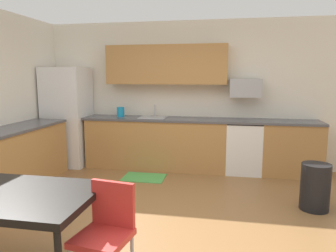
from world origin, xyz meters
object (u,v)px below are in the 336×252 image
(microwave, at_px, (245,88))
(dining_table, at_px, (11,199))
(trash_bin, at_px, (315,187))
(kettle, at_px, (121,112))
(oven_range, at_px, (243,147))
(refrigerator, at_px, (68,117))
(chair_near_table, at_px, (107,227))

(microwave, distance_m, dining_table, 4.15)
(dining_table, distance_m, trash_bin, 3.48)
(dining_table, height_order, kettle, kettle)
(oven_range, bearing_deg, dining_table, -120.89)
(microwave, xyz_separation_m, kettle, (-2.28, -0.05, -0.47))
(refrigerator, height_order, trash_bin, refrigerator)
(chair_near_table, bearing_deg, oven_range, 70.38)
(refrigerator, relative_size, microwave, 3.43)
(oven_range, distance_m, microwave, 1.04)
(refrigerator, bearing_deg, oven_range, 1.39)
(trash_bin, bearing_deg, refrigerator, 161.21)
(oven_range, height_order, chair_near_table, oven_range)
(chair_near_table, relative_size, trash_bin, 1.42)
(dining_table, bearing_deg, kettle, 93.88)
(chair_near_table, bearing_deg, microwave, 70.90)
(microwave, bearing_deg, trash_bin, -62.33)
(oven_range, relative_size, trash_bin, 1.52)
(chair_near_table, xyz_separation_m, kettle, (-1.07, 3.45, 0.52))
(refrigerator, height_order, kettle, refrigerator)
(oven_range, relative_size, microwave, 1.69)
(refrigerator, distance_m, kettle, 1.03)
(trash_bin, relative_size, kettle, 3.00)
(refrigerator, bearing_deg, kettle, 7.30)
(microwave, bearing_deg, chair_near_table, -109.10)
(refrigerator, bearing_deg, chair_near_table, -57.94)
(microwave, relative_size, chair_near_table, 0.64)
(oven_range, bearing_deg, refrigerator, -178.61)
(refrigerator, relative_size, dining_table, 1.32)
(dining_table, bearing_deg, refrigerator, 110.55)
(chair_near_table, bearing_deg, dining_table, -179.13)
(oven_range, relative_size, dining_table, 0.65)
(oven_range, distance_m, trash_bin, 1.71)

